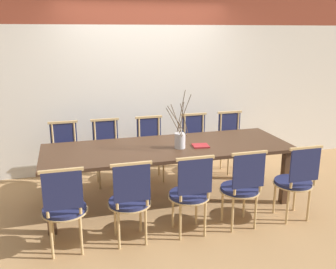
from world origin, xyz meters
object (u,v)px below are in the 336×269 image
(dining_table, at_px, (168,152))
(chair_far_center, at_px, (151,146))
(vase_centerpiece, at_px, (180,139))
(book_stack, at_px, (201,146))
(chair_near_center, at_px, (191,191))

(dining_table, relative_size, chair_far_center, 3.30)
(vase_centerpiece, bearing_deg, book_stack, -2.30)
(dining_table, height_order, vase_centerpiece, vase_centerpiece)
(vase_centerpiece, xyz_separation_m, book_stack, (0.26, -0.01, -0.10))
(dining_table, distance_m, chair_near_center, 0.83)
(dining_table, distance_m, vase_centerpiece, 0.24)
(dining_table, relative_size, vase_centerpiece, 4.32)
(chair_far_center, distance_m, book_stack, 1.04)
(dining_table, bearing_deg, vase_centerpiece, -38.64)
(dining_table, relative_size, chair_near_center, 3.30)
(chair_near_center, bearing_deg, dining_table, 91.08)
(vase_centerpiece, bearing_deg, dining_table, 141.36)
(chair_near_center, relative_size, vase_centerpiece, 1.31)
(dining_table, xyz_separation_m, vase_centerpiece, (0.12, -0.10, 0.18))
(vase_centerpiece, height_order, book_stack, vase_centerpiece)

